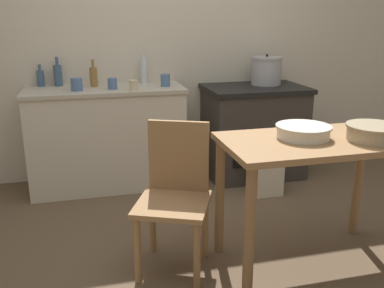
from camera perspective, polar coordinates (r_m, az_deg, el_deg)
name	(u,v)px	position (r m, az deg, el deg)	size (l,w,h in m)	color
ground_plane	(212,251)	(2.80, 2.71, -14.07)	(14.00, 14.00, 0.00)	brown
wall_back	(163,34)	(3.95, -3.94, 14.42)	(8.00, 0.07, 2.55)	beige
counter_cabinet	(107,138)	(3.73, -11.23, 0.83)	(1.31, 0.55, 0.86)	beige
stove	(253,131)	(3.98, 8.15, 1.76)	(0.89, 0.64, 0.83)	#38332D
work_table	(315,162)	(2.52, 16.07, -2.28)	(1.06, 0.58, 0.77)	#997047
chair	(175,192)	(2.49, -2.27, -6.47)	(0.53, 0.53, 0.85)	#997047
flour_sack	(267,176)	(3.61, 10.01, -4.29)	(0.23, 0.16, 0.31)	beige
stock_pot	(266,71)	(3.99, 9.88, 9.61)	(0.28, 0.28, 0.27)	#A8A8AD
mixing_bowl_large	(303,131)	(2.47, 14.62, 1.70)	(0.31, 0.31, 0.07)	silver
mixing_bowl_small	(374,132)	(2.55, 23.09, 1.51)	(0.30, 0.30, 0.09)	tan
bottle_far_left	(144,71)	(3.83, -6.42, 9.69)	(0.06, 0.06, 0.28)	silver
bottle_left	(41,78)	(3.84, -19.55, 8.29)	(0.06, 0.06, 0.18)	#3D5675
bottle_mid_left	(58,75)	(3.82, -17.43, 8.79)	(0.07, 0.07, 0.24)	#3D5675
bottle_center_left	(94,76)	(3.71, -12.99, 8.80)	(0.06, 0.06, 0.23)	olive
cup_center	(165,80)	(3.64, -3.58, 8.48)	(0.08, 0.08, 0.10)	#4C6B99
cup_center_right	(133,85)	(3.46, -7.81, 7.75)	(0.07, 0.07, 0.08)	beige
cup_mid_right	(77,84)	(3.54, -15.13, 7.68)	(0.09, 0.09, 0.10)	#4C6B99
cup_right	(112,84)	(3.55, -10.56, 7.92)	(0.08, 0.08, 0.09)	#4C6B99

